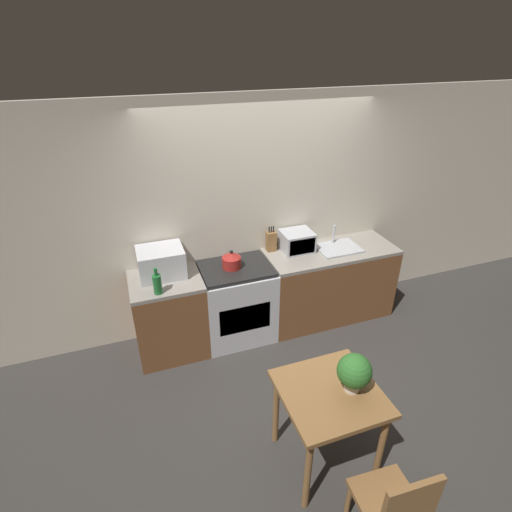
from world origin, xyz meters
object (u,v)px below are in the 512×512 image
dining_table (329,403)px  dining_chair (395,506)px  kettle (232,260)px  toaster_oven (297,241)px  microwave (161,262)px  stove_range (237,302)px  bottle (157,284)px

dining_table → dining_chair: bearing=-83.1°
kettle → toaster_oven: (0.81, 0.12, 0.03)m
kettle → microwave: (-0.71, 0.09, 0.06)m
dining_chair → dining_table: bearing=100.3°
stove_range → dining_chair: 2.48m
stove_range → microwave: 0.97m
kettle → dining_chair: kettle is taller
kettle → dining_chair: 2.55m
kettle → microwave: 0.72m
dining_table → microwave: bearing=117.0°
microwave → bottle: (-0.09, -0.32, -0.04)m
toaster_oven → dining_table: (-0.58, -1.88, -0.36)m
bottle → toaster_oven: size_ratio=0.78×
toaster_oven → dining_chair: (-0.49, -2.60, -0.54)m
bottle → toaster_oven: bottle is taller
bottle → dining_table: (1.03, -1.52, -0.35)m
stove_range → dining_table: stove_range is taller
stove_range → dining_chair: size_ratio=1.04×
kettle → bottle: (-0.80, -0.23, 0.02)m
stove_range → toaster_oven: size_ratio=2.58×
stove_range → dining_table: 1.77m
toaster_oven → kettle: bearing=-171.3°
dining_table → stove_range: bearing=96.1°
stove_range → dining_chair: bearing=-83.6°
kettle → microwave: size_ratio=0.45×
microwave → bottle: microwave is taller
toaster_oven → dining_chair: 2.70m
bottle → dining_chair: size_ratio=0.32×
kettle → toaster_oven: size_ratio=0.59×
bottle → dining_table: 1.87m
bottle → dining_table: bottle is taller
kettle → dining_table: size_ratio=0.27×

